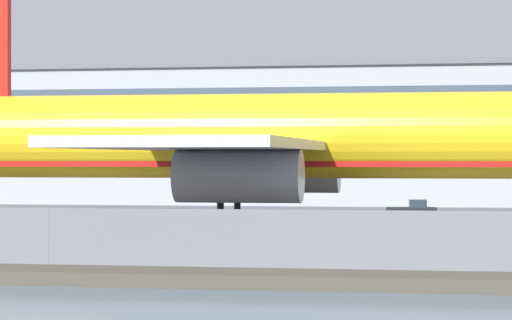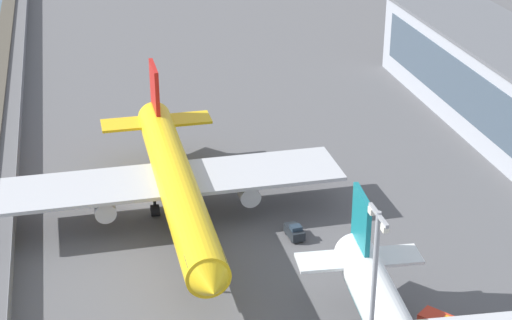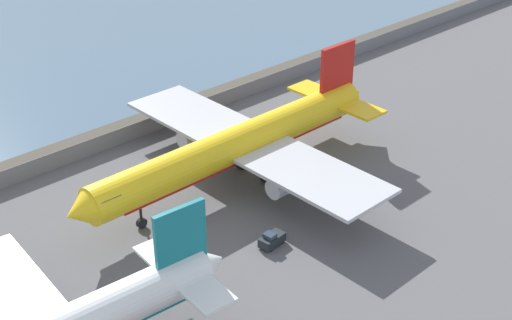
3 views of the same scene
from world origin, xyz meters
name	(u,v)px [view 3 (image 3 of 3)]	position (x,y,z in m)	size (l,w,h in m)	color
ground_plane	(255,157)	(0.00, 0.00, 0.00)	(500.00, 500.00, 0.00)	#565659
waterfront_lagoon	(19,34)	(0.00, -71.00, 0.00)	(320.00, 98.00, 0.01)	slate
shoreline_seawall	(167,110)	(0.00, -20.50, 0.25)	(320.00, 3.00, 0.50)	#474238
perimeter_fence	(184,113)	(0.00, -16.00, 1.24)	(280.00, 0.10, 2.49)	slate
cargo_jet_yellow	(241,144)	(5.75, 3.58, 5.51)	(49.09, 41.79, 14.43)	yellow
baggage_tug	(272,240)	(12.83, 16.77, 0.81)	(3.35, 1.93, 1.80)	#1E2328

